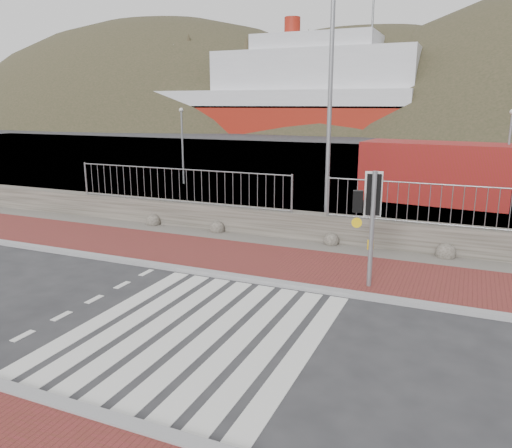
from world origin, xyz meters
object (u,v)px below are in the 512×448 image
at_px(traffic_signal_far, 371,205).
at_px(shipping_container, 436,172).
at_px(ferry, 275,97).
at_px(streetlight, 334,95).

xyz_separation_m(traffic_signal_far, shipping_container, (0.61, 12.31, -0.73)).
distance_m(ferry, streetlight, 64.85).
relative_size(ferry, streetlight, 6.14).
bearing_deg(ferry, shipping_container, -61.83).
bearing_deg(traffic_signal_far, shipping_container, -109.15).
bearing_deg(shipping_container, traffic_signal_far, -86.37).
bearing_deg(streetlight, shipping_container, 70.10).
relative_size(traffic_signal_far, shipping_container, 0.45).
distance_m(traffic_signal_far, shipping_container, 12.35).
xyz_separation_m(streetlight, shipping_container, (2.74, 7.84, -3.26)).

